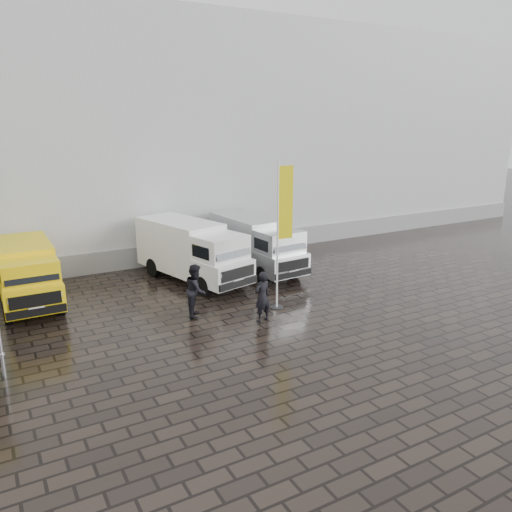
{
  "coord_description": "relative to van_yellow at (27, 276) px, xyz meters",
  "views": [
    {
      "loc": [
        -9.81,
        -14.92,
        6.8
      ],
      "look_at": [
        -0.2,
        2.2,
        1.49
      ],
      "focal_mm": 35.0,
      "sensor_mm": 36.0,
      "label": 1
    }
  ],
  "objects": [
    {
      "name": "flagpole",
      "position": [
        8.26,
        -4.91,
        1.95
      ],
      "size": [
        0.88,
        0.5,
        5.51
      ],
      "color": "black",
      "rests_on": "ground"
    },
    {
      "name": "ground",
      "position": [
        8.56,
        -5.0,
        -1.17
      ],
      "size": [
        120.0,
        120.0,
        0.0
      ],
      "primitive_type": "plane",
      "color": "black",
      "rests_on": "ground"
    },
    {
      "name": "van_silver",
      "position": [
        9.77,
        -0.3,
        0.07
      ],
      "size": [
        2.28,
        5.8,
        2.46
      ],
      "primitive_type": null,
      "rotation": [
        0.0,
        0.0,
        0.07
      ],
      "color": "#B2B6B7",
      "rests_on": "ground"
    },
    {
      "name": "wheelie_bin",
      "position": [
        13.44,
        2.55,
        -0.62
      ],
      "size": [
        0.82,
        0.82,
        1.1
      ],
      "primitive_type": "cube",
      "rotation": [
        0.0,
        0.0,
        -0.28
      ],
      "color": "black",
      "rests_on": "ground"
    },
    {
      "name": "person_front",
      "position": [
        6.95,
        -5.77,
        -0.26
      ],
      "size": [
        0.74,
        0.56,
        1.82
      ],
      "primitive_type": "imported",
      "rotation": [
        0.0,
        0.0,
        3.34
      ],
      "color": "black",
      "rests_on": "ground"
    },
    {
      "name": "exhibition_hall",
      "position": [
        10.56,
        11.0,
        4.83
      ],
      "size": [
        44.0,
        16.0,
        12.0
      ],
      "primitive_type": "cube",
      "color": "silver",
      "rests_on": "ground"
    },
    {
      "name": "van_white",
      "position": [
        6.59,
        -0.3,
        0.12
      ],
      "size": [
        3.39,
        6.26,
        2.58
      ],
      "primitive_type": null,
      "rotation": [
        0.0,
        0.0,
        0.25
      ],
      "color": "white",
      "rests_on": "ground"
    },
    {
      "name": "hall_plinth",
      "position": [
        10.56,
        2.95,
        -0.67
      ],
      "size": [
        44.0,
        0.15,
        1.0
      ],
      "primitive_type": "cube",
      "color": "gray",
      "rests_on": "ground"
    },
    {
      "name": "person_tent",
      "position": [
        5.15,
        -4.12,
        -0.21
      ],
      "size": [
        1.06,
        1.15,
        1.91
      ],
      "primitive_type": "imported",
      "rotation": [
        0.0,
        0.0,
        1.11
      ],
      "color": "black",
      "rests_on": "ground"
    },
    {
      "name": "van_yellow",
      "position": [
        0.0,
        0.0,
        0.0
      ],
      "size": [
        1.95,
        5.06,
        2.33
      ],
      "primitive_type": null,
      "rotation": [
        0.0,
        0.0,
        0.0
      ],
      "color": "yellow",
      "rests_on": "ground"
    }
  ]
}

